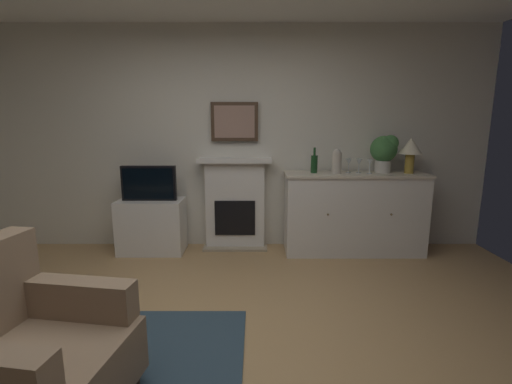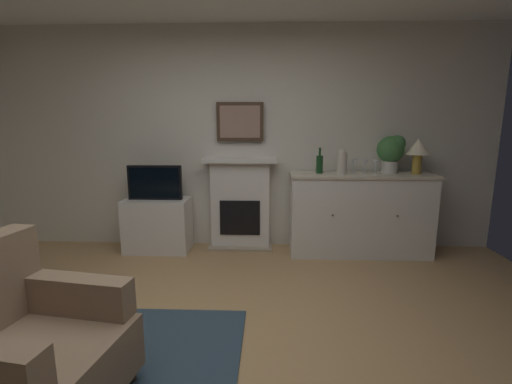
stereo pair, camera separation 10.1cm
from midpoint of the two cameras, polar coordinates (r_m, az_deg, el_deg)
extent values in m
cube|color=tan|center=(2.63, -6.74, -25.74)|extent=(6.18, 4.65, 0.10)
cube|color=silver|center=(4.39, -2.50, 8.32)|extent=(6.18, 0.06, 2.62)
cube|color=white|center=(4.37, -1.81, -2.08)|extent=(0.70, 0.18, 1.05)
cube|color=tan|center=(4.42, -1.86, -8.82)|extent=(0.77, 0.20, 0.03)
cube|color=black|center=(4.31, -1.89, -4.11)|extent=(0.48, 0.02, 0.42)
cube|color=white|center=(4.25, -1.89, 5.07)|extent=(0.87, 0.27, 0.05)
cube|color=#473323|center=(4.30, -1.86, 11.06)|extent=(0.55, 0.03, 0.45)
cube|color=#9E7A6B|center=(4.28, -1.87, 11.06)|extent=(0.47, 0.01, 0.37)
cube|color=white|center=(4.34, 16.72, -3.59)|extent=(1.58, 0.45, 0.91)
cube|color=beige|center=(4.25, 17.07, 2.58)|extent=(1.61, 0.48, 0.03)
sphere|color=brown|center=(4.02, 12.77, -3.61)|extent=(0.02, 0.02, 0.02)
sphere|color=brown|center=(4.21, 22.15, -3.52)|extent=(0.02, 0.02, 0.02)
cylinder|color=#B79338|center=(4.42, 24.73, 4.01)|extent=(0.10, 0.10, 0.22)
cone|color=#EFE5C6|center=(4.41, 24.94, 6.59)|extent=(0.26, 0.26, 0.18)
cylinder|color=#193F1E|center=(4.16, 10.71, 4.31)|extent=(0.08, 0.08, 0.20)
cylinder|color=#193F1E|center=(4.15, 10.78, 6.30)|extent=(0.03, 0.03, 0.09)
cylinder|color=silver|center=(4.26, 15.92, 2.91)|extent=(0.06, 0.06, 0.00)
cylinder|color=silver|center=(4.26, 15.95, 3.54)|extent=(0.01, 0.01, 0.09)
cone|color=silver|center=(4.25, 16.01, 4.61)|extent=(0.07, 0.07, 0.07)
cylinder|color=silver|center=(4.26, 17.46, 2.82)|extent=(0.06, 0.06, 0.00)
cylinder|color=silver|center=(4.25, 17.50, 3.45)|extent=(0.01, 0.01, 0.09)
cone|color=silver|center=(4.24, 17.56, 4.52)|extent=(0.07, 0.07, 0.07)
cylinder|color=silver|center=(4.25, 19.05, 2.70)|extent=(0.06, 0.06, 0.00)
cylinder|color=silver|center=(4.24, 19.09, 3.33)|extent=(0.01, 0.01, 0.09)
cone|color=silver|center=(4.23, 19.16, 4.41)|extent=(0.07, 0.07, 0.07)
cylinder|color=beige|center=(4.13, 14.15, 4.39)|extent=(0.11, 0.11, 0.24)
sphere|color=beige|center=(4.11, 14.23, 6.05)|extent=(0.08, 0.08, 0.08)
cube|color=white|center=(4.44, -14.66, -5.05)|extent=(0.75, 0.42, 0.63)
cube|color=black|center=(4.31, -15.07, 1.46)|extent=(0.62, 0.06, 0.40)
cube|color=black|center=(4.28, -15.20, 1.39)|extent=(0.57, 0.01, 0.35)
cylinder|color=beige|center=(4.37, 20.98, 3.69)|extent=(0.18, 0.18, 0.14)
sphere|color=#3D753D|center=(4.36, 21.17, 6.30)|extent=(0.30, 0.30, 0.30)
sphere|color=#3D753D|center=(4.34, 22.11, 7.15)|extent=(0.18, 0.18, 0.18)
cube|color=#8C7259|center=(2.32, -30.40, -23.43)|extent=(0.91, 0.87, 0.32)
cube|color=#8C7259|center=(2.41, -25.90, -14.41)|extent=(0.73, 0.25, 0.22)
cylinder|color=#473323|center=(2.48, -17.85, -25.87)|extent=(0.05, 0.05, 0.10)
cylinder|color=#473323|center=(2.83, -30.97, -21.92)|extent=(0.05, 0.05, 0.10)
camera|label=1|loc=(0.05, -88.93, 0.21)|focal=25.25mm
camera|label=2|loc=(0.05, 91.07, -0.21)|focal=25.25mm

